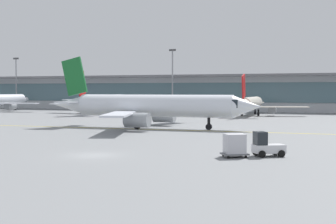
{
  "coord_description": "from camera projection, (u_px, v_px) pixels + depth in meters",
  "views": [
    {
      "loc": [
        20.93,
        -37.5,
        5.59
      ],
      "look_at": [
        0.33,
        17.15,
        3.0
      ],
      "focal_mm": 53.39,
      "sensor_mm": 36.0,
      "label": 1
    }
  ],
  "objects": [
    {
      "name": "terminal_concourse",
      "position": [
        270.0,
        93.0,
        128.96
      ],
      "size": [
        216.16,
        11.0,
        9.6
      ],
      "color": "#B2B7BC",
      "rests_on": "ground_plane"
    },
    {
      "name": "taxiway_centreline_stripe",
      "position": [
        149.0,
        129.0,
        70.67
      ],
      "size": [
        109.95,
        4.15,
        0.01
      ],
      "primitive_type": "cube",
      "rotation": [
        0.0,
        0.0,
        0.03
      ],
      "color": "yellow",
      "rests_on": "ground_plane"
    },
    {
      "name": "gate_airplane_1",
      "position": [
        103.0,
        101.0,
        117.76
      ],
      "size": [
        27.14,
        29.29,
        9.7
      ],
      "rotation": [
        0.0,
        0.0,
        1.65
      ],
      "color": "silver",
      "rests_on": "ground_plane"
    },
    {
      "name": "gate_airplane_2",
      "position": [
        251.0,
        103.0,
        108.69
      ],
      "size": [
        24.66,
        26.55,
        8.79
      ],
      "rotation": [
        0.0,
        0.0,
        1.63
      ],
      "color": "silver",
      "rests_on": "ground_plane"
    },
    {
      "name": "cargo_dolly_lead",
      "position": [
        235.0,
        145.0,
        41.37
      ],
      "size": [
        2.62,
        2.45,
        1.94
      ],
      "rotation": [
        0.0,
        0.0,
        0.53
      ],
      "color": "#595B60",
      "rests_on": "ground_plane"
    },
    {
      "name": "ground_plane",
      "position": [
        94.0,
        155.0,
        42.68
      ],
      "size": [
        400.0,
        400.0,
        0.0
      ],
      "primitive_type": "plane",
      "color": "gray"
    },
    {
      "name": "baggage_tug",
      "position": [
        266.0,
        146.0,
        41.86
      ],
      "size": [
        2.95,
        2.57,
        2.1
      ],
      "rotation": [
        0.0,
        0.0,
        0.53
      ],
      "color": "silver",
      "rests_on": "ground_plane"
    },
    {
      "name": "taxiing_regional_jet",
      "position": [
        152.0,
        106.0,
        72.53
      ],
      "size": [
        32.19,
        29.95,
        10.67
      ],
      "rotation": [
        0.0,
        0.0,
        0.03
      ],
      "color": "silver",
      "rests_on": "ground_plane"
    },
    {
      "name": "apron_light_mast_0",
      "position": [
        16.0,
        81.0,
        147.56
      ],
      "size": [
        1.8,
        0.36,
        15.11
      ],
      "color": "gray",
      "rests_on": "ground_plane"
    },
    {
      "name": "apron_light_mast_1",
      "position": [
        172.0,
        78.0,
        129.26
      ],
      "size": [
        1.8,
        0.36,
        16.14
      ],
      "color": "gray",
      "rests_on": "ground_plane"
    }
  ]
}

